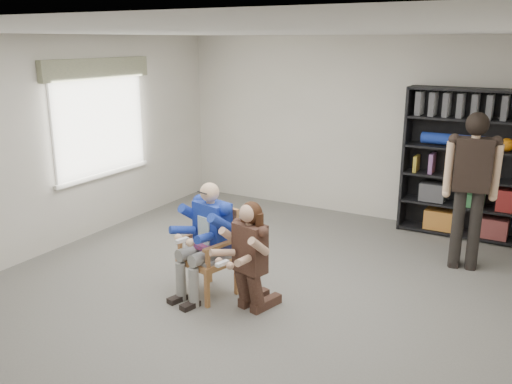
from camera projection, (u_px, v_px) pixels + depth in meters
The scene contains 8 objects.
room_shell at pixel (244, 175), 5.50m from camera, with size 6.00×7.00×2.80m, color silver, non-canonical shape.
floor at pixel (245, 300), 5.88m from camera, with size 6.00×7.00×0.01m, color slate.
window_left at pixel (101, 120), 7.67m from camera, with size 0.16×2.00×1.75m, color silver, non-canonical shape.
armchair at pixel (208, 252), 5.90m from camera, with size 0.57×0.55×0.99m, color #AD623A, non-canonical shape.
seated_man at pixel (207, 240), 5.86m from camera, with size 0.55×0.77×1.29m, color #132A97, non-canonical shape.
kneeling_woman at pixel (248, 258), 5.50m from camera, with size 0.49×0.79×1.18m, color #3A201A, non-canonical shape.
bookshelf at pixel (469, 165), 7.54m from camera, with size 1.80×0.38×2.10m, color black, non-canonical shape.
standing_man at pixel (470, 194), 6.47m from camera, with size 0.59×0.33×1.91m, color black, non-canonical shape.
Camera 1 is at (2.73, -4.59, 2.73)m, focal length 38.00 mm.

